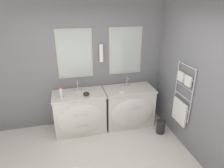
{
  "coord_description": "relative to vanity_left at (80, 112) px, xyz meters",
  "views": [
    {
      "loc": [
        -0.39,
        -2.1,
        2.58
      ],
      "look_at": [
        0.44,
        1.35,
        1.1
      ],
      "focal_mm": 32.0,
      "sensor_mm": 36.0,
      "label": 1
    }
  ],
  "objects": [
    {
      "name": "amenity_bowl",
      "position": [
        0.14,
        -0.09,
        0.46
      ],
      "size": [
        0.12,
        0.12,
        0.07
      ],
      "color": "black",
      "rests_on": "vanity_left"
    },
    {
      "name": "wall_back",
      "position": [
        0.21,
        0.39,
        0.88
      ],
      "size": [
        4.96,
        0.16,
        2.6
      ],
      "color": "slate",
      "rests_on": "ground_plane"
    },
    {
      "name": "soap_dish",
      "position": [
        0.85,
        -0.13,
        0.44
      ],
      "size": [
        0.1,
        0.07,
        0.04
      ],
      "color": "white",
      "rests_on": "vanity_right"
    },
    {
      "name": "waste_bin",
      "position": [
        1.62,
        -0.49,
        -0.28
      ],
      "size": [
        0.19,
        0.19,
        0.28
      ],
      "color": "#282626",
      "rests_on": "ground_plane"
    },
    {
      "name": "vanity_right",
      "position": [
        1.07,
        0.0,
        0.0
      ],
      "size": [
        1.06,
        0.68,
        0.85
      ],
      "color": "silver",
      "rests_on": "ground_plane"
    },
    {
      "name": "vanity_left",
      "position": [
        0.0,
        0.0,
        0.0
      ],
      "size": [
        1.06,
        0.68,
        0.85
      ],
      "color": "silver",
      "rests_on": "ground_plane"
    },
    {
      "name": "toiletry_bottle",
      "position": [
        -0.33,
        -0.06,
        0.52
      ],
      "size": [
        0.06,
        0.06,
        0.22
      ],
      "color": "silver",
      "rests_on": "vanity_left"
    },
    {
      "name": "faucet_left",
      "position": [
        0.0,
        0.19,
        0.53
      ],
      "size": [
        0.17,
        0.13,
        0.22
      ],
      "color": "silver",
      "rests_on": "vanity_left"
    },
    {
      "name": "faucet_right",
      "position": [
        1.07,
        0.19,
        0.53
      ],
      "size": [
        0.17,
        0.13,
        0.22
      ],
      "color": "silver",
      "rests_on": "vanity_right"
    },
    {
      "name": "wall_right",
      "position": [
        1.91,
        -0.7,
        0.86
      ],
      "size": [
        0.13,
        3.89,
        2.6
      ],
      "color": "slate",
      "rests_on": "ground_plane"
    }
  ]
}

